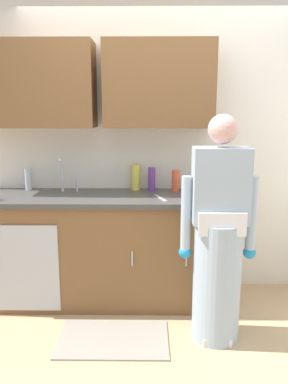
{
  "coord_description": "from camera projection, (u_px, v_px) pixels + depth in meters",
  "views": [
    {
      "loc": [
        -0.14,
        -2.51,
        1.64
      ],
      "look_at": [
        -0.17,
        0.55,
        1.0
      ],
      "focal_mm": 36.44,
      "sensor_mm": 36.0,
      "label": 1
    }
  ],
  "objects": [
    {
      "name": "ground_plane",
      "position": [
        167.0,
        344.0,
        2.79
      ],
      "size": [
        9.0,
        9.0,
        0.0
      ],
      "primitive_type": "plane",
      "color": "tan"
    },
    {
      "name": "kitchen_wall_with_uppers",
      "position": [
        149.0,
        130.0,
        3.46
      ],
      "size": [
        4.8,
        0.44,
        2.7
      ],
      "color": "silver",
      "rests_on": "ground"
    },
    {
      "name": "counter_cabinet",
      "position": [
        101.0,
        250.0,
        3.39
      ],
      "size": [
        1.9,
        0.62,
        0.9
      ],
      "color": "brown",
      "rests_on": "ground"
    },
    {
      "name": "countertop",
      "position": [
        100.0,
        198.0,
        3.29
      ],
      "size": [
        1.96,
        0.66,
        0.04
      ],
      "primitive_type": "cube",
      "color": "#474442",
      "rests_on": "counter_cabinet"
    },
    {
      "name": "sink",
      "position": [
        64.0,
        197.0,
        3.3
      ],
      "size": [
        0.5,
        0.36,
        0.35
      ],
      "color": "#B7BABF",
      "rests_on": "counter_cabinet"
    },
    {
      "name": "person_at_sink",
      "position": [
        218.0,
        248.0,
        2.75
      ],
      "size": [
        0.55,
        0.34,
        1.62
      ],
      "color": "white",
      "rests_on": "ground"
    },
    {
      "name": "floor_mat",
      "position": [
        113.0,
        339.0,
        2.84
      ],
      "size": [
        0.8,
        0.5,
        0.01
      ],
      "primitive_type": "cube",
      "color": "gray",
      "rests_on": "ground"
    },
    {
      "name": "bottle_cleaner_spray",
      "position": [
        136.0,
        177.0,
        3.5
      ],
      "size": [
        0.08,
        0.08,
        0.23
      ],
      "primitive_type": "cylinder",
      "color": "#D8D14C",
      "rests_on": "countertop"
    },
    {
      "name": "bottle_dish_liquid",
      "position": [
        176.0,
        181.0,
        3.43
      ],
      "size": [
        0.07,
        0.07,
        0.19
      ],
      "primitive_type": "cylinder",
      "color": "#E05933",
      "rests_on": "countertop"
    },
    {
      "name": "bottle_soap",
      "position": [
        205.0,
        178.0,
        3.41
      ],
      "size": [
        0.07,
        0.07,
        0.24
      ],
      "primitive_type": "cylinder",
      "color": "#2D8C4C",
      "rests_on": "countertop"
    },
    {
      "name": "bottle_water_short",
      "position": [
        28.0,
        179.0,
        3.5
      ],
      "size": [
        0.06,
        0.06,
        0.2
      ],
      "primitive_type": "cylinder",
      "color": "silver",
      "rests_on": "countertop"
    },
    {
      "name": "bottle_water_tall",
      "position": [
        152.0,
        179.0,
        3.45
      ],
      "size": [
        0.06,
        0.06,
        0.21
      ],
      "primitive_type": "cylinder",
      "color": "#66388C",
      "rests_on": "countertop"
    },
    {
      "name": "knife_on_counter",
      "position": [
        161.0,
        198.0,
        3.17
      ],
      "size": [
        0.1,
        0.24,
        0.01
      ],
      "primitive_type": "cube",
      "rotation": [
        0.0,
        0.0,
        1.89
      ],
      "color": "silver",
      "rests_on": "countertop"
    }
  ]
}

